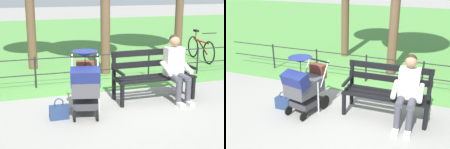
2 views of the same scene
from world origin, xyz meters
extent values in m
plane|color=gray|center=(0.00, 0.00, 0.00)|extent=(60.00, 60.00, 0.00)
cube|color=#518E42|center=(0.00, -8.80, 0.00)|extent=(40.00, 16.00, 0.01)
cube|color=black|center=(-0.80, -0.18, 0.45)|extent=(1.60, 0.11, 0.04)
cube|color=black|center=(-0.80, 0.00, 0.45)|extent=(1.60, 0.11, 0.04)
cube|color=black|center=(-0.80, 0.18, 0.45)|extent=(1.60, 0.11, 0.04)
cube|color=black|center=(-0.80, -0.28, 0.67)|extent=(1.60, 0.05, 0.12)
cube|color=black|center=(-0.80, -0.28, 0.90)|extent=(1.60, 0.05, 0.12)
cylinder|color=black|center=(-1.55, 0.19, 0.23)|extent=(0.08, 0.08, 0.45)
cylinder|color=black|center=(-1.55, -0.29, 0.47)|extent=(0.08, 0.08, 0.95)
cube|color=black|center=(-1.55, -0.01, 0.63)|extent=(0.06, 0.56, 0.04)
cylinder|color=black|center=(-0.05, 0.21, 0.23)|extent=(0.08, 0.08, 0.45)
cylinder|color=black|center=(-0.05, -0.27, 0.47)|extent=(0.08, 0.08, 0.95)
cube|color=black|center=(-0.05, 0.01, 0.63)|extent=(0.06, 0.56, 0.04)
cylinder|color=#42424C|center=(-1.30, 0.22, 0.47)|extent=(0.14, 0.40, 0.14)
cylinder|color=#42424C|center=(-1.10, 0.22, 0.47)|extent=(0.14, 0.40, 0.14)
cylinder|color=#42424C|center=(-1.30, 0.42, 0.24)|extent=(0.11, 0.11, 0.47)
cylinder|color=#42424C|center=(-1.10, 0.42, 0.24)|extent=(0.11, 0.11, 0.47)
cube|color=silver|center=(-1.30, 0.50, 0.04)|extent=(0.10, 0.22, 0.07)
cube|color=silver|center=(-1.10, 0.50, 0.04)|extent=(0.10, 0.22, 0.07)
cube|color=beige|center=(-1.20, 0.00, 0.75)|extent=(0.36, 0.22, 0.56)
cylinder|color=beige|center=(-1.42, 0.12, 0.65)|extent=(0.09, 0.43, 0.23)
cylinder|color=beige|center=(-0.98, 0.12, 0.65)|extent=(0.09, 0.43, 0.23)
sphere|color=#A37556|center=(-1.20, 0.00, 1.15)|extent=(0.20, 0.20, 0.20)
sphere|color=black|center=(-1.20, -0.03, 1.18)|extent=(0.19, 0.19, 0.19)
cylinder|color=black|center=(0.39, 0.13, 0.14)|extent=(0.09, 0.28, 0.28)
cylinder|color=black|center=(0.83, 0.03, 0.14)|extent=(0.09, 0.28, 0.28)
cylinder|color=black|center=(0.56, 0.71, 0.09)|extent=(0.07, 0.18, 0.18)
cylinder|color=black|center=(0.93, 0.62, 0.09)|extent=(0.07, 0.18, 0.18)
cube|color=#38383D|center=(0.68, 0.37, 0.22)|extent=(0.53, 0.60, 0.12)
cylinder|color=silver|center=(0.43, 0.33, 0.33)|extent=(0.03, 0.03, 0.65)
cylinder|color=silver|center=(0.88, 0.22, 0.33)|extent=(0.03, 0.03, 0.65)
cube|color=#47474C|center=(0.68, 0.39, 0.55)|extent=(0.60, 0.77, 0.28)
cube|color=navy|center=(0.74, 0.63, 0.75)|extent=(0.54, 0.41, 0.33)
cylinder|color=black|center=(0.58, -0.04, 0.95)|extent=(0.51, 0.15, 0.03)
cylinder|color=silver|center=(0.38, 0.11, 0.75)|extent=(0.09, 0.30, 0.49)
cylinder|color=silver|center=(0.83, 0.01, 0.75)|extent=(0.09, 0.30, 0.49)
cone|color=navy|center=(0.70, 0.47, 1.10)|extent=(0.53, 0.53, 0.10)
cylinder|color=black|center=(0.70, 0.47, 0.92)|extent=(0.01, 0.01, 0.30)
cube|color=brown|center=(0.59, -0.02, 0.73)|extent=(0.35, 0.23, 0.28)
cube|color=navy|center=(1.16, 0.44, 0.12)|extent=(0.32, 0.14, 0.24)
torus|color=navy|center=(1.16, 0.44, 0.29)|extent=(0.16, 0.02, 0.16)
cylinder|color=black|center=(-1.34, -1.52, 0.35)|extent=(0.04, 0.04, 0.70)
cylinder|color=black|center=(0.00, -1.52, 0.35)|extent=(0.04, 0.04, 0.70)
cylinder|color=black|center=(1.34, -1.52, 0.35)|extent=(0.04, 0.04, 0.70)
cylinder|color=black|center=(2.69, -1.52, 0.35)|extent=(0.04, 0.04, 0.70)
cylinder|color=black|center=(0.00, -1.52, 0.65)|extent=(8.07, 0.02, 0.02)
cylinder|color=black|center=(0.00, -1.52, 0.30)|extent=(8.07, 0.02, 0.02)
cylinder|color=brown|center=(1.23, -3.39, 1.71)|extent=(0.24, 0.24, 3.43)
cylinder|color=brown|center=(-0.48, -2.28, 1.84)|extent=(0.24, 0.24, 3.67)
camera|label=1|loc=(1.98, 5.88, 2.20)|focal=54.97mm
camera|label=2|loc=(-1.59, 4.46, 2.61)|focal=42.47mm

